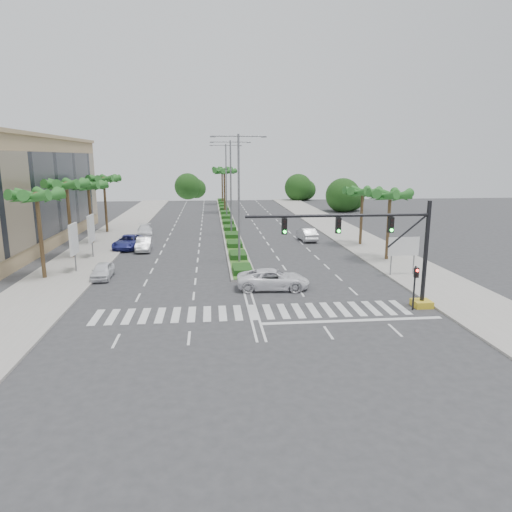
{
  "coord_description": "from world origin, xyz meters",
  "views": [
    {
      "loc": [
        -2.66,
        -28.27,
        9.93
      ],
      "look_at": [
        0.54,
        3.55,
        3.0
      ],
      "focal_mm": 32.0,
      "sensor_mm": 36.0,
      "label": 1
    }
  ],
  "objects_px": {
    "car_parked_b": "(144,244)",
    "car_parked_c": "(128,242)",
    "car_parked_d": "(145,231)",
    "car_right": "(307,234)",
    "car_crossing": "(273,279)",
    "car_parked_a": "(102,271)"
  },
  "relations": [
    {
      "from": "car_parked_b",
      "to": "car_right",
      "type": "distance_m",
      "value": 19.36
    },
    {
      "from": "car_right",
      "to": "car_parked_a",
      "type": "bearing_deg",
      "value": 33.28
    },
    {
      "from": "car_parked_a",
      "to": "car_parked_b",
      "type": "relative_size",
      "value": 0.87
    },
    {
      "from": "car_parked_d",
      "to": "car_parked_a",
      "type": "bearing_deg",
      "value": -98.75
    },
    {
      "from": "car_parked_a",
      "to": "car_right",
      "type": "bearing_deg",
      "value": 36.21
    },
    {
      "from": "car_parked_a",
      "to": "car_right",
      "type": "distance_m",
      "value": 26.06
    },
    {
      "from": "car_parked_b",
      "to": "car_parked_c",
      "type": "xyz_separation_m",
      "value": [
        -1.91,
        1.36,
        0.02
      ]
    },
    {
      "from": "car_parked_b",
      "to": "car_crossing",
      "type": "relative_size",
      "value": 0.79
    },
    {
      "from": "car_parked_d",
      "to": "car_crossing",
      "type": "distance_m",
      "value": 29.0
    },
    {
      "from": "car_parked_d",
      "to": "car_crossing",
      "type": "height_order",
      "value": "car_crossing"
    },
    {
      "from": "car_parked_d",
      "to": "car_right",
      "type": "distance_m",
      "value": 20.86
    },
    {
      "from": "car_parked_b",
      "to": "car_parked_c",
      "type": "distance_m",
      "value": 2.34
    },
    {
      "from": "car_parked_d",
      "to": "car_crossing",
      "type": "xyz_separation_m",
      "value": [
        13.19,
        -25.83,
        0.1
      ]
    },
    {
      "from": "car_parked_a",
      "to": "car_parked_d",
      "type": "distance_m",
      "value": 21.3
    },
    {
      "from": "car_parked_d",
      "to": "car_right",
      "type": "xyz_separation_m",
      "value": [
        20.12,
        -5.5,
        0.1
      ]
    },
    {
      "from": "car_parked_a",
      "to": "car_parked_c",
      "type": "bearing_deg",
      "value": 89.16
    },
    {
      "from": "car_parked_c",
      "to": "car_right",
      "type": "height_order",
      "value": "car_right"
    },
    {
      "from": "car_parked_a",
      "to": "car_crossing",
      "type": "xyz_separation_m",
      "value": [
        13.79,
        -4.54,
        0.12
      ]
    },
    {
      "from": "car_parked_d",
      "to": "car_right",
      "type": "bearing_deg",
      "value": -22.41
    },
    {
      "from": "car_parked_a",
      "to": "car_right",
      "type": "xyz_separation_m",
      "value": [
        20.72,
        15.8,
        0.12
      ]
    },
    {
      "from": "car_right",
      "to": "car_crossing",
      "type": "bearing_deg",
      "value": 67.12
    },
    {
      "from": "car_parked_a",
      "to": "car_right",
      "type": "relative_size",
      "value": 0.82
    }
  ]
}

